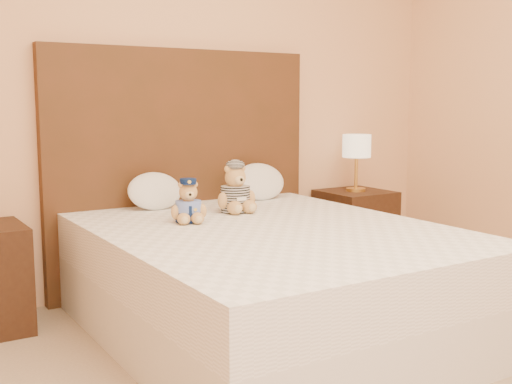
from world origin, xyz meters
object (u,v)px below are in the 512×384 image
Objects in this scene: lamp at (357,149)px; teddy_police at (188,201)px; bed at (270,281)px; nightstand_right at (355,229)px; pillow_right at (260,180)px; teddy_prisoner at (235,188)px; pillow_left at (155,189)px.

teddy_police is (-1.53, -0.46, -0.18)m from lamp.
nightstand_right is (1.25, 0.80, -0.00)m from bed.
pillow_right is at bearing 60.83° from bed.
teddy_prisoner is 0.49m from pillow_left.
bed is 1.59m from lamp.
nightstand_right is 1.65m from teddy_police.
teddy_prisoner reaches higher than bed.
bed is at bearing -119.17° from pillow_right.
pillow_left reaches higher than bed.
pillow_right reaches higher than nightstand_right.
pillow_right is at bearing 0.00° from pillow_left.
nightstand_right is 1.65× the size of pillow_left.
teddy_police is 0.82× the size of teddy_prisoner.
pillow_left is 0.73m from pillow_right.
pillow_right is at bearing 177.82° from lamp.
pillow_right is (-0.79, 0.03, 0.40)m from nightstand_right.
teddy_police reaches higher than nightstand_right.
bed is at bearing -147.38° from lamp.
teddy_police is at bearing -146.90° from pillow_right.
lamp reaches higher than teddy_police.
lamp is at bearing 32.62° from bed.
pillow_right is (0.38, 0.34, -0.01)m from teddy_prisoner.
nightstand_right is at bearing 32.62° from bed.
lamp is 1.11× the size of pillow_right.
teddy_prisoner is at bearing -44.04° from pillow_left.
bed is 7.21× the size of teddy_prisoner.
teddy_police is 0.68× the size of pillow_left.
pillow_left is (-1.52, 0.03, -0.18)m from lamp.
teddy_prisoner is (-1.17, -0.31, 0.41)m from nightstand_right.
lamp reaches higher than teddy_prisoner.
pillow_right is (0.75, 0.49, 0.01)m from teddy_police.
bed is 6.00× the size of pillow_left.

